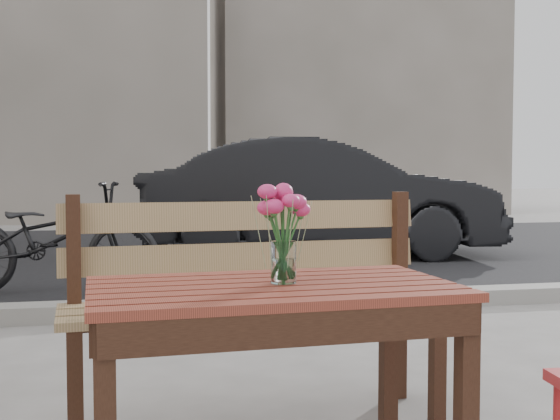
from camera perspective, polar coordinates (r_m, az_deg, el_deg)
name	(u,v)px	position (r m, az deg, el deg)	size (l,w,h in m)	color
street	(190,271)	(7.14, -7.33, -4.96)	(30.00, 8.12, 0.12)	black
backdrop_buildings	(162,60)	(16.60, -9.54, 11.93)	(15.50, 4.00, 8.00)	slate
main_table	(273,320)	(2.17, -0.58, -8.95)	(1.13, 0.70, 0.68)	#602719
main_bench	(252,280)	(2.89, -2.26, -5.68)	(1.57, 0.57, 0.96)	olive
main_vase	(283,221)	(2.14, 0.28, -0.92)	(0.17, 0.17, 0.31)	white
parked_car	(318,198)	(8.56, 3.09, 0.95)	(1.50, 4.31, 1.42)	black
bicycle	(52,238)	(6.19, -18.04, -2.16)	(0.63, 1.81, 0.95)	black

